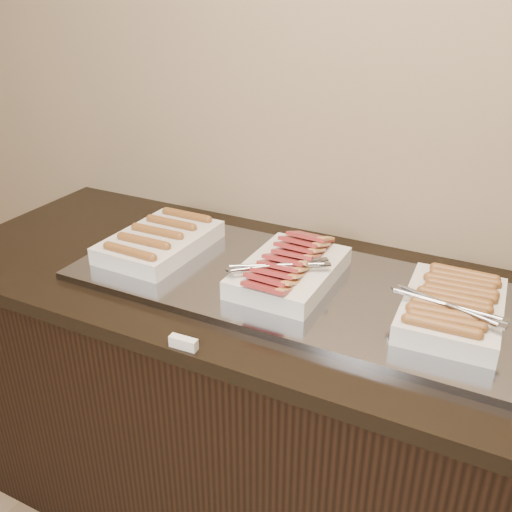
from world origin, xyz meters
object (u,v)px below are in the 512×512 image
at_px(dish_center, 289,269).
at_px(warming_tray, 294,285).
at_px(dish_left, 160,241).
at_px(counter, 283,415).
at_px(dish_right, 452,307).

bearing_deg(dish_center, warming_tray, 16.05).
distance_m(warming_tray, dish_left, 0.43).
bearing_deg(counter, dish_left, -180.00).
height_order(dish_left, dish_right, dish_right).
bearing_deg(dish_left, dish_center, 0.83).
height_order(counter, warming_tray, warming_tray).
relative_size(counter, dish_center, 5.72).
relative_size(counter, dish_left, 5.83).
bearing_deg(dish_left, warming_tray, 1.42).
xyz_separation_m(dish_center, dish_right, (0.42, -0.00, 0.00)).
relative_size(dish_left, dish_center, 0.98).
xyz_separation_m(warming_tray, dish_left, (-0.43, -0.00, 0.04)).
distance_m(dish_left, dish_center, 0.41).
bearing_deg(counter, warming_tray, 0.00).
relative_size(warming_tray, dish_right, 3.52).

